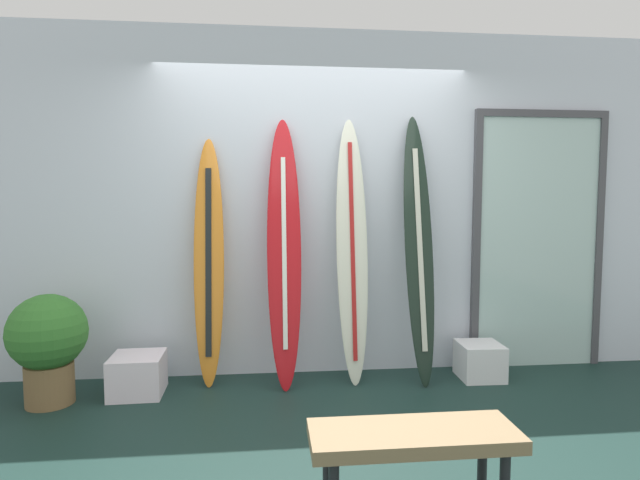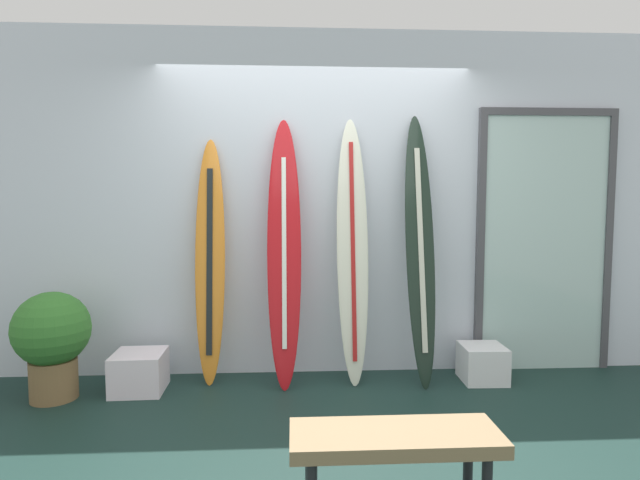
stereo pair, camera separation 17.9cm
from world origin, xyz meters
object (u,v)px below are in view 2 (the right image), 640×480
Objects in this scene: surfboard_sunset at (210,263)px; glass_door at (544,237)px; surfboard_charcoal at (420,251)px; display_block_left at (482,363)px; surfboard_ivory at (353,250)px; potted_plant at (52,337)px; surfboard_crimson at (284,254)px; display_block_center at (139,372)px; bench at (395,445)px.

glass_door is at bearing 3.07° from surfboard_sunset.
surfboard_charcoal is 6.21× the size of display_block_left.
potted_plant is (-2.20, -0.28, -0.59)m from surfboard_ivory.
surfboard_sunset is 0.92× the size of surfboard_crimson.
surfboard_charcoal reaches higher than surfboard_ivory.
surfboard_ivory is 2.29m from potted_plant.
surfboard_sunset is 0.91× the size of surfboard_charcoal.
surfboard_ivory is 5.47× the size of display_block_center.
surfboard_crimson reaches higher than bench.
surfboard_sunset is 5.62× the size of display_block_left.
surfboard_sunset is 5.03× the size of display_block_center.
surfboard_charcoal is (1.06, -0.02, 0.02)m from surfboard_crimson.
surfboard_sunset is 2.25m from bench.
potted_plant reaches higher than display_block_left.
surfboard_ivory is at bearing 173.38° from surfboard_charcoal.
glass_door reaches higher than surfboard_charcoal.
potted_plant is (-3.83, -0.46, -0.67)m from glass_door.
bench is (2.16, -1.58, -0.07)m from potted_plant.
surfboard_sunset is 2.12× the size of bench.
bench is (0.50, -1.82, -0.63)m from surfboard_crimson.
surfboard_sunset is 1.64m from surfboard_charcoal.
glass_door is at bearing 6.34° from surfboard_ivory.
bench is (1.08, -1.90, -0.55)m from surfboard_sunset.
surfboard_charcoal is at bearing 72.81° from bench.
surfboard_charcoal is at bearing -6.62° from surfboard_ivory.
surfboard_sunset reaches higher than potted_plant.
display_block_left is 0.38× the size of bench.
surfboard_ivory is 2.30× the size of bench.
display_block_center is (-1.62, -0.16, -0.89)m from surfboard_ivory.
surfboard_crimson is 5.44× the size of display_block_center.
display_block_center is (-2.15, -0.10, -0.89)m from surfboard_charcoal.
surfboard_charcoal reaches higher than display_block_left.
surfboard_ivory is at bearing -173.66° from glass_door.
surfboard_charcoal is at bearing -167.73° from glass_door.
surfboard_ivory is at bearing 175.24° from display_block_left.
surfboard_charcoal is (0.52, -0.06, -0.00)m from surfboard_ivory.
potted_plant is at bearing -173.14° from glass_door.
potted_plant is 2.68m from bench.
surfboard_crimson is at bearing -174.10° from glass_door.
surfboard_charcoal is at bearing 4.59° from potted_plant.
surfboard_ivory reaches higher than potted_plant.
surfboard_sunset is at bearing 20.70° from display_block_center.
surfboard_crimson is 6.09× the size of display_block_left.
surfboard_charcoal is 1.03m from display_block_left.
display_block_center reaches higher than display_block_left.
surfboard_charcoal is (1.64, -0.10, 0.10)m from surfboard_sunset.
glass_door is (2.17, 0.22, 0.10)m from surfboard_crimson.
bench reaches higher than display_block_center.
glass_door is at bearing 23.85° from display_block_left.
potted_plant is (-1.08, -0.31, -0.49)m from surfboard_sunset.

